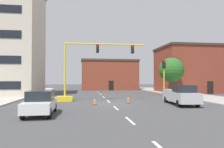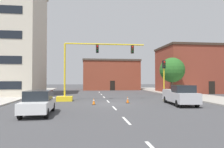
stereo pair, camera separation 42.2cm
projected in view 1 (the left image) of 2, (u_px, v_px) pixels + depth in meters
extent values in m
plane|color=#424244|center=(111.00, 104.00, 21.15)|extent=(160.00, 160.00, 0.00)
cube|color=#B2ADA3|center=(3.00, 98.00, 27.23)|extent=(6.00, 56.00, 0.14)
cube|color=#9E998E|center=(192.00, 96.00, 30.92)|extent=(6.00, 56.00, 0.14)
cube|color=silver|center=(130.00, 120.00, 12.74)|extent=(0.16, 2.40, 0.01)
cube|color=silver|center=(116.00, 108.00, 18.18)|extent=(0.16, 2.40, 0.01)
cube|color=silver|center=(108.00, 101.00, 23.63)|extent=(0.16, 2.40, 0.01)
cube|color=silver|center=(104.00, 97.00, 29.07)|extent=(0.16, 2.40, 0.01)
cube|color=silver|center=(100.00, 94.00, 34.52)|extent=(0.16, 2.40, 0.01)
cube|color=silver|center=(98.00, 92.00, 39.97)|extent=(0.16, 2.40, 0.01)
cube|color=brown|center=(109.00, 76.00, 50.54)|extent=(13.18, 8.07, 6.77)
cube|color=#4C4238|center=(109.00, 61.00, 50.63)|extent=(13.48, 8.37, 0.40)
cube|color=black|center=(111.00, 86.00, 46.46)|extent=(1.10, 0.06, 2.20)
cube|color=brown|center=(195.00, 71.00, 39.96)|extent=(13.62, 9.29, 8.39)
cube|color=#3D2D23|center=(195.00, 48.00, 40.07)|extent=(13.92, 9.59, 0.40)
cube|color=black|center=(210.00, 88.00, 35.26)|extent=(1.10, 0.06, 2.20)
cube|color=yellow|center=(65.00, 99.00, 23.85)|extent=(1.80, 1.20, 0.55)
cylinder|color=yellow|center=(65.00, 70.00, 23.93)|extent=(0.20, 0.20, 6.20)
cylinder|color=yellow|center=(105.00, 44.00, 24.67)|extent=(9.48, 0.16, 0.16)
cube|color=black|center=(98.00, 49.00, 24.52)|extent=(0.32, 0.36, 0.95)
sphere|color=red|center=(98.00, 46.00, 24.34)|extent=(0.20, 0.20, 0.20)
sphere|color=#38280A|center=(98.00, 49.00, 24.33)|extent=(0.20, 0.20, 0.20)
sphere|color=black|center=(98.00, 51.00, 24.33)|extent=(0.20, 0.20, 0.20)
cube|color=black|center=(132.00, 50.00, 25.11)|extent=(0.32, 0.36, 0.95)
sphere|color=red|center=(133.00, 47.00, 24.93)|extent=(0.20, 0.20, 0.20)
sphere|color=#38280A|center=(133.00, 49.00, 24.92)|extent=(0.20, 0.20, 0.20)
sphere|color=black|center=(133.00, 52.00, 24.91)|extent=(0.20, 0.20, 0.20)
cylinder|color=yellow|center=(164.00, 80.00, 24.82)|extent=(0.14, 0.14, 4.80)
cube|color=black|center=(164.00, 65.00, 24.87)|extent=(0.32, 0.36, 0.95)
sphere|color=red|center=(165.00, 62.00, 24.69)|extent=(0.20, 0.20, 0.20)
sphere|color=#38280A|center=(165.00, 64.00, 24.68)|extent=(0.20, 0.20, 0.20)
sphere|color=black|center=(165.00, 67.00, 24.67)|extent=(0.20, 0.20, 0.20)
cylinder|color=brown|center=(171.00, 87.00, 32.73)|extent=(0.36, 0.36, 2.53)
sphere|color=#286023|center=(171.00, 70.00, 32.80)|extent=(3.95, 3.95, 3.95)
cube|color=#BCBCC1|center=(180.00, 97.00, 20.62)|extent=(2.48, 5.56, 0.95)
cube|color=#1E2328|center=(184.00, 89.00, 19.74)|extent=(1.99, 1.96, 0.70)
cube|color=#BCBCC1|center=(176.00, 90.00, 21.82)|extent=(2.24, 2.98, 0.16)
cylinder|color=black|center=(198.00, 103.00, 18.82)|extent=(0.28, 0.70, 0.68)
cylinder|color=black|center=(178.00, 103.00, 18.73)|extent=(0.28, 0.70, 0.68)
cylinder|color=black|center=(182.00, 99.00, 22.49)|extent=(0.28, 0.70, 0.68)
cylinder|color=black|center=(166.00, 99.00, 22.40)|extent=(0.28, 0.70, 0.68)
cube|color=white|center=(40.00, 105.00, 14.74)|extent=(1.95, 4.54, 0.70)
cube|color=#1E2328|center=(41.00, 95.00, 14.86)|extent=(1.76, 2.34, 0.70)
cylinder|color=black|center=(33.00, 107.00, 16.11)|extent=(0.24, 0.68, 0.68)
cylinder|color=black|center=(55.00, 107.00, 16.38)|extent=(0.24, 0.68, 0.68)
cylinder|color=black|center=(23.00, 114.00, 13.09)|extent=(0.24, 0.68, 0.68)
cylinder|color=black|center=(49.00, 113.00, 13.36)|extent=(0.24, 0.68, 0.68)
cube|color=black|center=(128.00, 103.00, 21.98)|extent=(0.36, 0.36, 0.04)
cone|color=orange|center=(128.00, 99.00, 21.99)|extent=(0.28, 0.28, 0.69)
cylinder|color=white|center=(128.00, 99.00, 21.99)|extent=(0.19, 0.19, 0.08)
cube|color=black|center=(95.00, 105.00, 20.55)|extent=(0.36, 0.36, 0.04)
cone|color=orange|center=(95.00, 101.00, 20.56)|extent=(0.28, 0.28, 0.63)
cylinder|color=white|center=(95.00, 100.00, 20.56)|extent=(0.19, 0.19, 0.08)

